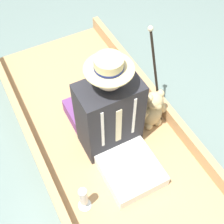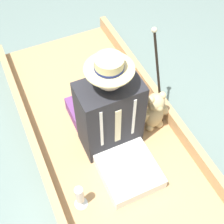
% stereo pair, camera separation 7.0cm
% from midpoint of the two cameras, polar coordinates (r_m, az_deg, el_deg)
% --- Properties ---
extents(ground_plane, '(16.00, 16.00, 0.00)m').
position_cam_midpoint_polar(ground_plane, '(2.61, 1.16, -8.39)').
color(ground_plane, slate).
extents(punt_boat, '(1.19, 3.02, 0.23)m').
position_cam_midpoint_polar(punt_boat, '(2.55, 1.18, -7.69)').
color(punt_boat, tan).
rests_on(punt_boat, ground_plane).
extents(seat_cushion, '(0.42, 0.30, 0.14)m').
position_cam_midpoint_polar(seat_cushion, '(2.69, -2.59, 0.82)').
color(seat_cushion, '#6B3875').
rests_on(seat_cushion, punt_boat).
extents(seated_person, '(0.45, 0.72, 0.90)m').
position_cam_midpoint_polar(seated_person, '(2.28, 1.06, -1.78)').
color(seated_person, white).
rests_on(seated_person, punt_boat).
extents(teddy_bear, '(0.27, 0.16, 0.39)m').
position_cam_midpoint_polar(teddy_bear, '(2.54, 8.56, 0.01)').
color(teddy_bear, tan).
rests_on(teddy_bear, punt_boat).
extents(wine_glass, '(0.09, 0.09, 0.24)m').
position_cam_midpoint_polar(wine_glass, '(2.21, -5.00, -15.05)').
color(wine_glass, silver).
rests_on(wine_glass, punt_boat).
extents(walking_cane, '(0.04, 0.33, 0.79)m').
position_cam_midpoint_polar(walking_cane, '(2.46, 9.19, 7.41)').
color(walking_cane, black).
rests_on(walking_cane, punt_boat).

